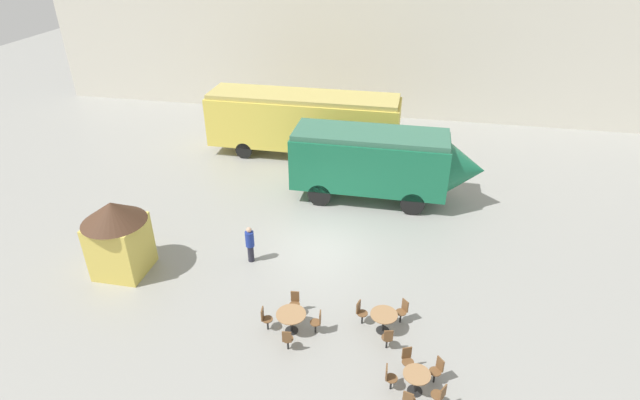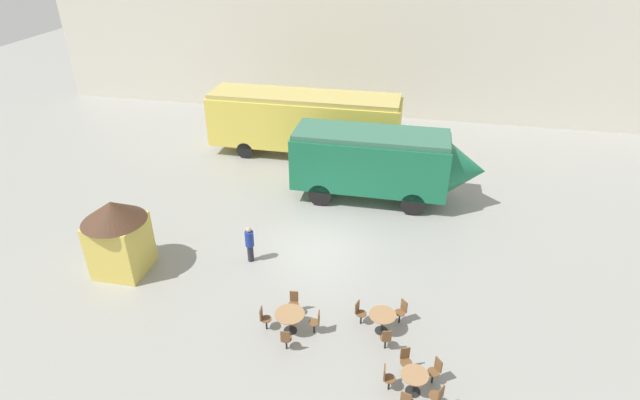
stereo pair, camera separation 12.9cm
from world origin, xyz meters
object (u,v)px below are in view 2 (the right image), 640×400
passenger_coach_vintage (304,120)px  cafe_table_mid (382,318)px  streamlined_locomotive (384,161)px  ticket_kiosk (117,233)px  cafe_chair_0 (316,321)px  visitor_person (250,243)px  cafe_table_near (290,317)px  cafe_table_far (414,379)px

passenger_coach_vintage → cafe_table_mid: bearing=-66.8°
streamlined_locomotive → ticket_kiosk: streamlined_locomotive is taller
cafe_chair_0 → visitor_person: visitor_person is taller
streamlined_locomotive → cafe_table_mid: streamlined_locomotive is taller
passenger_coach_vintage → streamlined_locomotive: passenger_coach_vintage is taller
passenger_coach_vintage → visitor_person: (0.22, -10.37, -1.20)m
cafe_table_near → ticket_kiosk: bearing=164.9°
passenger_coach_vintage → ticket_kiosk: (-4.34, -11.88, -0.36)m
cafe_table_mid → cafe_table_near: bearing=-168.7°
cafe_chair_0 → visitor_person: size_ratio=0.56×
cafe_chair_0 → visitor_person: 4.74m
passenger_coach_vintage → streamlined_locomotive: size_ratio=1.20×
streamlined_locomotive → cafe_table_far: size_ratio=11.16×
cafe_table_near → cafe_chair_0: 0.87m
cafe_table_mid → ticket_kiosk: (-9.99, 1.31, 1.10)m
ticket_kiosk → cafe_table_near: bearing=-15.1°
passenger_coach_vintage → cafe_table_near: bearing=-78.8°
cafe_table_near → cafe_chair_0: bearing=5.9°
cafe_table_mid → cafe_chair_0: bearing=-166.5°
cafe_table_mid → ticket_kiosk: bearing=172.5°
cafe_table_near → visitor_person: bearing=126.1°
cafe_table_near → ticket_kiosk: 7.38m
passenger_coach_vintage → cafe_table_far: passenger_coach_vintage is taller
cafe_table_mid → ticket_kiosk: size_ratio=0.30×
cafe_table_mid → streamlined_locomotive: bearing=95.6°
cafe_chair_0 → visitor_person: bearing=-50.7°
streamlined_locomotive → cafe_chair_0: (-1.22, -9.34, -1.49)m
cafe_table_near → ticket_kiosk: size_ratio=0.33×
cafe_table_near → streamlined_locomotive: bearing=77.6°
cafe_table_near → cafe_chair_0: (0.86, 0.09, -0.09)m
visitor_person → ticket_kiosk: bearing=-161.6°
cafe_table_mid → cafe_table_far: cafe_table_mid is taller
passenger_coach_vintage → ticket_kiosk: passenger_coach_vintage is taller
streamlined_locomotive → cafe_chair_0: streamlined_locomotive is taller
cafe_chair_0 → visitor_person: (-3.35, 3.33, 0.33)m
passenger_coach_vintage → cafe_table_near: (2.72, -13.79, -1.43)m
passenger_coach_vintage → visitor_person: size_ratio=6.77×
passenger_coach_vintage → cafe_table_far: 16.92m
streamlined_locomotive → passenger_coach_vintage: bearing=137.7°
cafe_table_far → cafe_chair_0: cafe_chair_0 is taller
cafe_table_mid → ticket_kiosk: ticket_kiosk is taller
passenger_coach_vintage → cafe_table_far: (6.77, -15.43, -1.49)m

